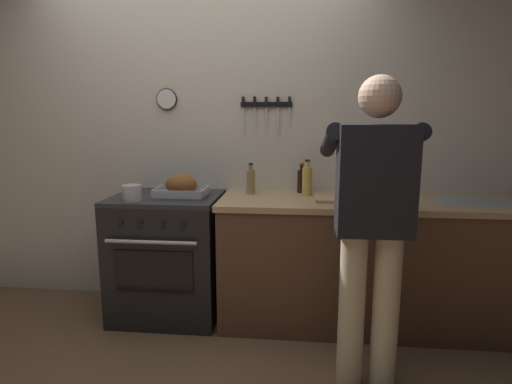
% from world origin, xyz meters
% --- Properties ---
extents(wall_back, '(6.00, 0.13, 2.60)m').
position_xyz_m(wall_back, '(-0.00, 1.35, 1.30)').
color(wall_back, beige).
rests_on(wall_back, ground).
extents(counter_block, '(2.03, 0.65, 0.90)m').
position_xyz_m(counter_block, '(1.21, 0.99, 0.46)').
color(counter_block, brown).
rests_on(counter_block, ground).
extents(stove, '(0.76, 0.67, 0.90)m').
position_xyz_m(stove, '(-0.22, 0.99, 0.45)').
color(stove, black).
rests_on(stove, ground).
extents(person_cook, '(0.51, 0.63, 1.66)m').
position_xyz_m(person_cook, '(1.11, 0.30, 0.95)').
color(person_cook, '#C6B793').
rests_on(person_cook, ground).
extents(roasting_pan, '(0.35, 0.26, 0.16)m').
position_xyz_m(roasting_pan, '(-0.09, 0.95, 0.97)').
color(roasting_pan, '#B7B7BC').
rests_on(roasting_pan, stove).
extents(saucepan, '(0.13, 0.13, 0.11)m').
position_xyz_m(saucepan, '(-0.39, 0.79, 0.95)').
color(saucepan, '#B7B7BC').
rests_on(saucepan, stove).
extents(cutting_board, '(0.36, 0.24, 0.02)m').
position_xyz_m(cutting_board, '(1.02, 0.95, 0.91)').
color(cutting_board, tan).
rests_on(cutting_board, counter_block).
extents(bottle_hot_sauce, '(0.05, 0.05, 0.17)m').
position_xyz_m(bottle_hot_sauce, '(1.04, 1.04, 0.97)').
color(bottle_hot_sauce, red).
rests_on(bottle_hot_sauce, counter_block).
extents(bottle_olive_oil, '(0.06, 0.06, 0.28)m').
position_xyz_m(bottle_olive_oil, '(1.41, 1.20, 1.02)').
color(bottle_olive_oil, '#385623').
rests_on(bottle_olive_oil, counter_block).
extents(bottle_vinegar, '(0.06, 0.06, 0.23)m').
position_xyz_m(bottle_vinegar, '(0.38, 1.12, 0.99)').
color(bottle_vinegar, '#997F4C').
rests_on(bottle_vinegar, counter_block).
extents(bottle_soy_sauce, '(0.06, 0.06, 0.22)m').
position_xyz_m(bottle_soy_sauce, '(0.75, 1.21, 0.99)').
color(bottle_soy_sauce, black).
rests_on(bottle_soy_sauce, counter_block).
extents(bottle_cooking_oil, '(0.07, 0.07, 0.26)m').
position_xyz_m(bottle_cooking_oil, '(0.79, 1.11, 1.01)').
color(bottle_cooking_oil, gold).
rests_on(bottle_cooking_oil, counter_block).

